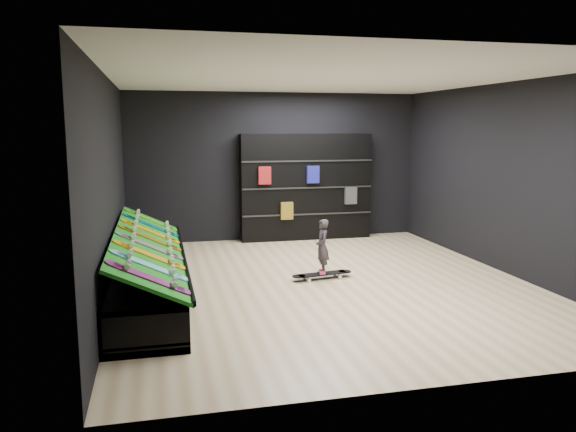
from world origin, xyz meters
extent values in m
cube|color=beige|center=(0.00, 0.00, 0.00)|extent=(6.00, 7.00, 0.01)
cube|color=white|center=(0.00, 0.00, 3.00)|extent=(6.00, 7.00, 0.01)
cube|color=black|center=(0.00, 3.50, 1.50)|extent=(6.00, 0.02, 3.00)
cube|color=black|center=(0.00, -3.50, 1.50)|extent=(6.00, 0.02, 3.00)
cube|color=black|center=(-3.00, 0.00, 1.50)|extent=(0.02, 7.00, 3.00)
cube|color=black|center=(3.00, 0.00, 1.50)|extent=(0.02, 7.00, 3.00)
cube|color=#10610F|center=(-2.50, 0.00, 0.71)|extent=(0.92, 4.50, 0.46)
cube|color=black|center=(0.61, 3.32, 1.09)|extent=(2.71, 0.32, 2.17)
imported|color=black|center=(0.04, 0.21, 0.34)|extent=(0.15, 0.20, 0.50)
camera|label=1|loc=(-2.38, -7.79, 2.31)|focal=35.00mm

